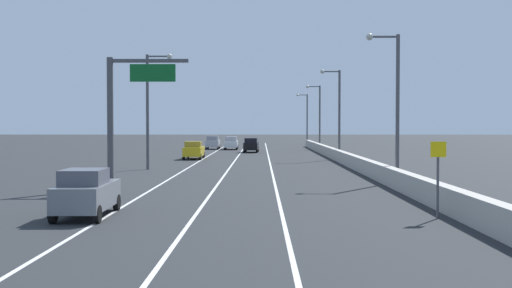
{
  "coord_description": "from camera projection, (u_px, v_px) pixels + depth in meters",
  "views": [
    {
      "loc": [
        0.64,
        -4.51,
        3.66
      ],
      "look_at": [
        0.3,
        38.54,
        2.32
      ],
      "focal_mm": 43.98,
      "sensor_mm": 36.0,
      "label": 1
    }
  ],
  "objects": [
    {
      "name": "lamp_post_right_second",
      "position": [
        393.0,
        96.0,
        39.52
      ],
      "size": [
        2.14,
        0.44,
        9.4
      ],
      "color": "#4C4C51",
      "rests_on": "ground_plane"
    },
    {
      "name": "car_yellow_1",
      "position": [
        194.0,
        150.0,
        66.28
      ],
      "size": [
        1.93,
        4.8,
        1.89
      ],
      "color": "gold",
      "rests_on": "ground_plane"
    },
    {
      "name": "car_gray_2",
      "position": [
        86.0,
        193.0,
        24.8
      ],
      "size": [
        1.96,
        4.49,
        1.91
      ],
      "color": "slate",
      "rests_on": "ground_plane"
    },
    {
      "name": "car_silver_0",
      "position": [
        213.0,
        143.0,
        92.96
      ],
      "size": [
        1.94,
        4.11,
        1.95
      ],
      "color": "#B7B7BC",
      "rests_on": "ground_plane"
    },
    {
      "name": "lane_stripe_left",
      "position": [
        197.0,
        163.0,
        59.64
      ],
      "size": [
        0.16,
        130.0,
        0.0
      ],
      "primitive_type": "cube",
      "color": "silver",
      "rests_on": "ground_plane"
    },
    {
      "name": "car_white_3",
      "position": [
        231.0,
        143.0,
        91.73
      ],
      "size": [
        1.95,
        4.53,
        1.89
      ],
      "color": "white",
      "rests_on": "ground_plane"
    },
    {
      "name": "lane_stripe_center",
      "position": [
        233.0,
        163.0,
        59.62
      ],
      "size": [
        0.16,
        130.0,
        0.0
      ],
      "primitive_type": "cube",
      "color": "silver",
      "rests_on": "ground_plane"
    },
    {
      "name": "lamp_post_right_fifth",
      "position": [
        306.0,
        115.0,
        117.12
      ],
      "size": [
        2.14,
        0.44,
        9.4
      ],
      "color": "#4C4C51",
      "rests_on": "ground_plane"
    },
    {
      "name": "lamp_post_right_fourth",
      "position": [
        318.0,
        112.0,
        91.25
      ],
      "size": [
        2.14,
        0.44,
        9.4
      ],
      "color": "#4C4C51",
      "rests_on": "ground_plane"
    },
    {
      "name": "car_black_4",
      "position": [
        251.0,
        145.0,
        82.28
      ],
      "size": [
        2.04,
        4.66,
        1.89
      ],
      "color": "black",
      "rests_on": "ground_plane"
    },
    {
      "name": "jersey_barrier_right",
      "position": [
        370.0,
        168.0,
        44.52
      ],
      "size": [
        0.6,
        120.0,
        1.1
      ],
      "primitive_type": "cube",
      "color": "#B2ADA3",
      "rests_on": "ground_plane"
    },
    {
      "name": "overhead_sign_gantry",
      "position": [
        123.0,
        106.0,
        35.83
      ],
      "size": [
        4.68,
        0.36,
        7.5
      ],
      "color": "#47474C",
      "rests_on": "ground_plane"
    },
    {
      "name": "ground_plane",
      "position": [
        255.0,
        158.0,
        68.6
      ],
      "size": [
        320.0,
        320.0,
        0.0
      ],
      "primitive_type": "plane",
      "color": "#26282B"
    },
    {
      "name": "lamp_post_left_mid",
      "position": [
        151.0,
        103.0,
        50.83
      ],
      "size": [
        2.14,
        0.44,
        9.4
      ],
      "color": "#4C4C51",
      "rests_on": "ground_plane"
    },
    {
      "name": "lamp_post_right_third",
      "position": [
        337.0,
        107.0,
        65.39
      ],
      "size": [
        2.14,
        0.44,
        9.4
      ],
      "color": "#4C4C51",
      "rests_on": "ground_plane"
    },
    {
      "name": "speed_advisory_sign",
      "position": [
        438.0,
        174.0,
        24.21
      ],
      "size": [
        0.6,
        0.11,
        3.0
      ],
      "color": "#4C4C51",
      "rests_on": "ground_plane"
    },
    {
      "name": "lane_stripe_right",
      "position": [
        270.0,
        163.0,
        59.59
      ],
      "size": [
        0.16,
        130.0,
        0.0
      ],
      "primitive_type": "cube",
      "color": "silver",
      "rests_on": "ground_plane"
    }
  ]
}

